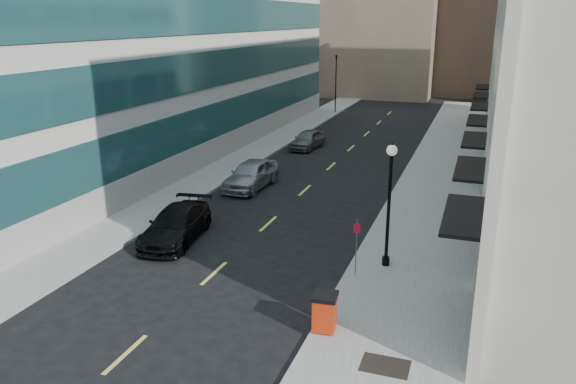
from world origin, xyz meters
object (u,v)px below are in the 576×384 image
Objects in this scene: car_silver_sedan at (251,174)px; trash_bin at (325,311)px; urn_planter at (454,202)px; traffic_signal at (336,59)px; car_grey_sedan at (308,139)px; car_black_pickup at (176,225)px; sign_post at (357,240)px; lamppost at (389,195)px.

car_silver_sedan is 3.86× the size of trash_bin.
urn_planter is at bearing -2.77° from car_silver_sedan.
traffic_signal reaches higher than urn_planter.
urn_planter is at bearing -40.11° from car_grey_sedan.
car_black_pickup is 20.13m from car_grey_sedan.
car_silver_sedan reaches higher than car_black_pickup.
urn_planter is at bearing 56.69° from sign_post.
lamppost is at bearing 40.99° from sign_post.
car_black_pickup is 9.90m from lamppost.
sign_post reaches higher than car_black_pickup.
traffic_signal is at bearing 107.72° from lamppost.
urn_planter is (3.20, 13.30, -0.16)m from trash_bin.
car_black_pickup is 10.22m from trash_bin.
urn_planter is (2.20, 7.64, -2.47)m from lamppost.
trash_bin is (10.90, -42.90, -4.88)m from traffic_signal.
car_silver_sedan is at bearing 137.97° from lamppost.
trash_bin is 0.25× the size of lamppost.
trash_bin is at bearing -65.29° from car_grey_sedan.
traffic_signal is 33.17m from urn_planter.
car_silver_sedan reaches higher than car_grey_sedan.
car_grey_sedan is 27.04m from trash_bin.
car_grey_sedan is at bearing 115.66° from lamppost.
car_silver_sedan is 13.26m from sign_post.
lamppost is (9.60, -8.65, 2.31)m from car_silver_sedan.
trash_bin is at bearing -40.47° from car_black_pickup.
lamppost reaches higher than car_black_pickup.
car_grey_sedan is (0.00, 20.13, -0.03)m from car_black_pickup.
lamppost reaches higher than car_grey_sedan.
traffic_signal is 44.53m from trash_bin.
sign_post is at bearing -125.00° from lamppost.
car_black_pickup is 8.80m from car_silver_sedan.
traffic_signal is 1.41× the size of car_silver_sedan.
urn_planter is at bearing 25.62° from car_black_pickup.
car_grey_sedan is 17.07m from urn_planter.
sign_post is (8.64, -10.02, 0.80)m from car_silver_sedan.
lamppost is at bearing -6.93° from car_black_pickup.
sign_post is (8.64, -21.34, 0.92)m from car_grey_sedan.
traffic_signal is 39.18m from lamppost.
car_black_pickup reaches higher than urn_planter.
traffic_signal is at bearing 96.73° from car_silver_sedan.
car_black_pickup is at bearing -83.83° from car_grey_sedan.
car_silver_sedan is (2.30, -28.59, -4.87)m from traffic_signal.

